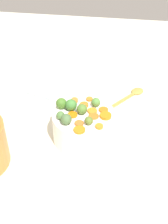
{
  "coord_description": "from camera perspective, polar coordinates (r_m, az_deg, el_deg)",
  "views": [
    {
      "loc": [
        -0.83,
        -0.14,
        0.77
      ],
      "look_at": [
        -0.02,
        -0.01,
        0.14
      ],
      "focal_mm": 48.87,
      "sensor_mm": 36.0,
      "label": 1
    }
  ],
  "objects": [
    {
      "name": "brussels_sprout_2",
      "position": [
        1.02,
        -4.42,
        -0.65
      ],
      "size": [
        0.03,
        0.03,
        0.03
      ],
      "primitive_type": "sphere",
      "color": "#4E773D",
      "rests_on": "serving_bowl_carrots"
    },
    {
      "name": "carrot_slice_4",
      "position": [
        1.05,
        1.58,
        0.33
      ],
      "size": [
        0.04,
        0.04,
        0.01
      ],
      "primitive_type": "cylinder",
      "rotation": [
        0.0,
        0.0,
        4.33
      ],
      "color": "orange",
      "rests_on": "serving_bowl_carrots"
    },
    {
      "name": "brussels_sprout_1",
      "position": [
        1.03,
        -0.13,
        0.51
      ],
      "size": [
        0.04,
        0.04,
        0.04
      ],
      "primitive_type": "sphere",
      "color": "#547A31",
      "rests_on": "serving_bowl_carrots"
    },
    {
      "name": "brussels_sprout_0",
      "position": [
        0.99,
        0.9,
        -1.63
      ],
      "size": [
        0.03,
        0.03,
        0.03
      ],
      "primitive_type": "sphere",
      "color": "#5C732C",
      "rests_on": "serving_bowl_carrots"
    },
    {
      "name": "dish_towel",
      "position": [
        1.4,
        -6.99,
        4.9
      ],
      "size": [
        0.21,
        0.18,
        0.01
      ],
      "primitive_type": "cube",
      "rotation": [
        0.0,
        0.0,
        -0.29
      ],
      "color": "#9FB4B8",
      "rests_on": "tabletop"
    },
    {
      "name": "carrot_slice_0",
      "position": [
        1.11,
        1.03,
        2.42
      ],
      "size": [
        0.03,
        0.03,
        0.01
      ],
      "primitive_type": "cylinder",
      "rotation": [
        0.0,
        0.0,
        3.93
      ],
      "color": "orange",
      "rests_on": "serving_bowl_carrots"
    },
    {
      "name": "carrot_slice_8",
      "position": [
        1.03,
        4.06,
        -0.71
      ],
      "size": [
        0.05,
        0.05,
        0.01
      ],
      "primitive_type": "cylinder",
      "rotation": [
        0.0,
        0.0,
        5.82
      ],
      "color": "orange",
      "rests_on": "serving_bowl_carrots"
    },
    {
      "name": "wooden_spoon",
      "position": [
        1.34,
        8.75,
        3.12
      ],
      "size": [
        0.22,
        0.18,
        0.01
      ],
      "color": "#AC8F40",
      "rests_on": "tabletop"
    },
    {
      "name": "serving_bowl_carrots",
      "position": [
        1.08,
        0.0,
        -2.75
      ],
      "size": [
        0.22,
        0.22,
        0.11
      ],
      "primitive_type": "cylinder",
      "color": "white",
      "rests_on": "tabletop"
    },
    {
      "name": "carrot_slice_10",
      "position": [
        0.99,
        2.86,
        -2.7
      ],
      "size": [
        0.04,
        0.04,
        0.01
      ],
      "primitive_type": "cylinder",
      "rotation": [
        0.0,
        0.0,
        2.17
      ],
      "color": "orange",
      "rests_on": "serving_bowl_carrots"
    },
    {
      "name": "carrot_slice_1",
      "position": [
        1.03,
        -2.17,
        -0.52
      ],
      "size": [
        0.05,
        0.05,
        0.01
      ],
      "primitive_type": "cylinder",
      "rotation": [
        0.0,
        0.0,
        2.29
      ],
      "color": "orange",
      "rests_on": "serving_bowl_carrots"
    },
    {
      "name": "carrot_slice_9",
      "position": [
        0.97,
        -0.87,
        -3.36
      ],
      "size": [
        0.05,
        0.05,
        0.01
      ],
      "primitive_type": "cylinder",
      "rotation": [
        0.0,
        0.0,
        1.82
      ],
      "color": "orange",
      "rests_on": "serving_bowl_carrots"
    },
    {
      "name": "brussels_sprout_3",
      "position": [
        0.99,
        -3.35,
        -1.38
      ],
      "size": [
        0.04,
        0.04,
        0.04
      ],
      "primitive_type": "sphere",
      "color": "#4B6C3F",
      "rests_on": "serving_bowl_carrots"
    },
    {
      "name": "carrot_slice_7",
      "position": [
        1.1,
        -1.78,
        2.19
      ],
      "size": [
        0.03,
        0.03,
        0.01
      ],
      "primitive_type": "cylinder",
      "rotation": [
        0.0,
        0.0,
        6.2
      ],
      "color": "orange",
      "rests_on": "serving_bowl_carrots"
    },
    {
      "name": "brussels_sprout_6",
      "position": [
        1.05,
        -2.44,
        1.29
      ],
      "size": [
        0.04,
        0.04,
        0.04
      ],
      "primitive_type": "sphere",
      "color": "#458138",
      "rests_on": "serving_bowl_carrots"
    },
    {
      "name": "carrot_slice_5",
      "position": [
        1.0,
        -0.99,
        -2.13
      ],
      "size": [
        0.03,
        0.03,
        0.01
      ],
      "primitive_type": "cylinder",
      "rotation": [
        0.0,
        0.0,
        1.46
      ],
      "color": "orange",
      "rests_on": "serving_bowl_carrots"
    },
    {
      "name": "carrot_slice_6",
      "position": [
        1.06,
        3.67,
        0.4
      ],
      "size": [
        0.05,
        0.05,
        0.01
      ],
      "primitive_type": "cylinder",
      "rotation": [
        0.0,
        0.0,
        3.81
      ],
      "color": "orange",
      "rests_on": "serving_bowl_carrots"
    },
    {
      "name": "brussels_sprout_4",
      "position": [
        1.06,
        -4.26,
        1.61
      ],
      "size": [
        0.04,
        0.04,
        0.04
      ],
      "primitive_type": "sphere",
      "color": "#467428",
      "rests_on": "serving_bowl_carrots"
    },
    {
      "name": "carrot_slice_2",
      "position": [
        1.03,
        1.82,
        -0.77
      ],
      "size": [
        0.04,
        0.04,
        0.01
      ],
      "primitive_type": "cylinder",
      "rotation": [
        0.0,
        0.0,
        0.39
      ],
      "color": "orange",
      "rests_on": "serving_bowl_carrots"
    },
    {
      "name": "brussels_sprout_5",
      "position": [
        1.07,
        2.23,
        1.83
      ],
      "size": [
        0.03,
        0.03,
        0.03
      ],
      "primitive_type": "sphere",
      "color": "#53873C",
      "rests_on": "serving_bowl_carrots"
    },
    {
      "name": "tabletop",
      "position": [
        1.13,
        -0.23,
        -4.61
      ],
      "size": [
        2.4,
        2.4,
        0.02
      ],
      "primitive_type": "cube",
      "color": "beige",
      "rests_on": "ground"
    },
    {
      "name": "carrot_slice_3",
      "position": [
        1.08,
        0.18,
        1.32
      ],
      "size": [
        0.04,
        0.04,
        0.01
      ],
      "primitive_type": "cylinder",
      "rotation": [
        0.0,
        0.0,
        2.54
      ],
      "color": "orange",
      "rests_on": "serving_bowl_carrots"
    }
  ]
}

